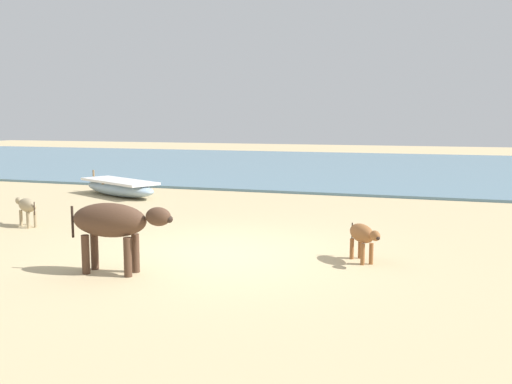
# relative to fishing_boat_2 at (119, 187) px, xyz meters

# --- Properties ---
(ground) EXTENTS (80.00, 80.00, 0.00)m
(ground) POSITION_rel_fishing_boat_2_xyz_m (5.41, -5.71, -0.26)
(ground) COLOR tan
(sea_water) EXTENTS (60.00, 20.00, 0.08)m
(sea_water) POSITION_rel_fishing_boat_2_xyz_m (5.41, 12.02, -0.22)
(sea_water) COLOR slate
(sea_water) RESTS_ON ground
(fishing_boat_2) EXTENTS (3.27, 2.26, 0.67)m
(fishing_boat_2) POSITION_rel_fishing_boat_2_xyz_m (0.00, 0.00, 0.00)
(fishing_boat_2) COLOR #8CA5B7
(fishing_boat_2) RESTS_ON ground
(cow_adult_dark) EXTENTS (1.60, 0.55, 1.03)m
(cow_adult_dark) POSITION_rel_fishing_boat_2_xyz_m (4.46, -7.27, 0.49)
(cow_adult_dark) COLOR #4C3323
(cow_adult_dark) RESTS_ON ground
(calf_near_brown) EXTENTS (0.66, 0.84, 0.60)m
(calf_near_brown) POSITION_rel_fishing_boat_2_xyz_m (7.80, -5.48, 0.18)
(calf_near_brown) COLOR brown
(calf_near_brown) RESTS_ON ground
(calf_far_dun) EXTENTS (0.87, 0.58, 0.60)m
(calf_far_dun) POSITION_rel_fishing_boat_2_xyz_m (0.73, -4.71, 0.17)
(calf_far_dun) COLOR tan
(calf_far_dun) RESTS_ON ground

